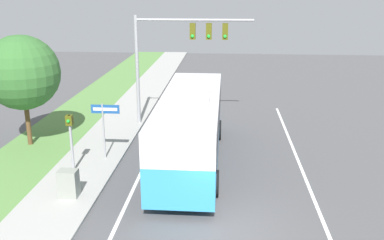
# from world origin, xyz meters

# --- Properties ---
(ground_plane) EXTENTS (80.00, 80.00, 0.00)m
(ground_plane) POSITION_xyz_m (0.00, 0.00, 0.00)
(ground_plane) COLOR #4C4C4F
(sidewalk) EXTENTS (2.80, 80.00, 0.12)m
(sidewalk) POSITION_xyz_m (-6.20, 0.00, 0.06)
(sidewalk) COLOR #9E9E99
(sidewalk) RESTS_ON ground_plane
(lane_divider_near) EXTENTS (0.14, 30.00, 0.01)m
(lane_divider_near) POSITION_xyz_m (-3.60, 0.00, 0.00)
(lane_divider_near) COLOR silver
(lane_divider_near) RESTS_ON ground_plane
(lane_divider_far) EXTENTS (0.14, 30.00, 0.01)m
(lane_divider_far) POSITION_xyz_m (3.60, 0.00, 0.00)
(lane_divider_far) COLOR silver
(lane_divider_far) RESTS_ON ground_plane
(bus) EXTENTS (2.78, 10.67, 3.46)m
(bus) POSITION_xyz_m (-1.50, 5.22, 1.89)
(bus) COLOR #3393D1
(bus) RESTS_ON ground_plane
(signal_gantry) EXTENTS (6.70, 0.41, 6.41)m
(signal_gantry) POSITION_xyz_m (-2.73, 10.79, 4.73)
(signal_gantry) COLOR #939399
(signal_gantry) RESTS_ON ground_plane
(pedestrian_signal) EXTENTS (0.28, 0.34, 2.68)m
(pedestrian_signal) POSITION_xyz_m (-6.56, 3.57, 1.85)
(pedestrian_signal) COLOR #939399
(pedestrian_signal) RESTS_ON ground_plane
(street_sign) EXTENTS (1.33, 0.08, 2.78)m
(street_sign) POSITION_xyz_m (-5.50, 5.17, 1.96)
(street_sign) COLOR #939399
(street_sign) RESTS_ON ground_plane
(utility_cabinet) EXTENTS (0.73, 0.54, 1.08)m
(utility_cabinet) POSITION_xyz_m (-5.89, 1.19, 0.66)
(utility_cabinet) COLOR gray
(utility_cabinet) RESTS_ON sidewalk
(roadside_tree) EXTENTS (3.71, 3.71, 5.62)m
(roadside_tree) POSITION_xyz_m (-9.97, 6.72, 3.86)
(roadside_tree) COLOR brown
(roadside_tree) RESTS_ON grass_verge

